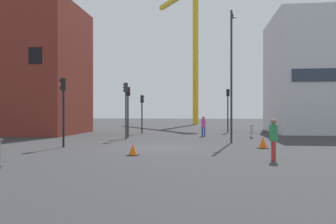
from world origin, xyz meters
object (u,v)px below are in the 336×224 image
at_px(traffic_light_corner, 63,101).
at_px(pedestrian_walking, 203,125).
at_px(traffic_light_island, 126,102).
at_px(traffic_cone_orange, 133,150).
at_px(pedestrian_waiting, 274,136).
at_px(streetlamp_tall, 232,67).
at_px(construction_crane, 194,30).
at_px(traffic_light_near, 128,104).
at_px(traffic_light_crosswalk, 142,108).
at_px(traffic_light_far, 228,104).
at_px(traffic_cone_by_barrier, 263,143).

bearing_deg(traffic_light_corner, pedestrian_walking, 49.80).
bearing_deg(pedestrian_walking, traffic_light_island, -146.02).
distance_m(traffic_light_island, traffic_cone_orange, 9.48).
bearing_deg(pedestrian_waiting, streetlamp_tall, 97.46).
height_order(construction_crane, traffic_light_corner, construction_crane).
bearing_deg(traffic_light_near, traffic_light_crosswalk, 88.62).
bearing_deg(pedestrian_walking, streetlamp_tall, -70.38).
xyz_separation_m(pedestrian_walking, traffic_cone_orange, (-3.21, -12.61, -0.72)).
bearing_deg(traffic_light_island, traffic_light_crosswalk, 91.12).
relative_size(pedestrian_walking, pedestrian_waiting, 0.96).
bearing_deg(streetlamp_tall, pedestrian_waiting, -82.54).
relative_size(traffic_light_near, traffic_light_far, 0.94).
height_order(construction_crane, streetlamp_tall, construction_crane).
distance_m(streetlamp_tall, traffic_light_crosswalk, 11.87).
xyz_separation_m(traffic_light_near, traffic_light_corner, (-2.07, -7.49, -0.00)).
distance_m(traffic_light_corner, traffic_cone_orange, 6.22).
bearing_deg(construction_crane, pedestrian_waiting, -83.28).
height_order(construction_crane, pedestrian_walking, construction_crane).
height_order(construction_crane, traffic_light_island, construction_crane).
relative_size(streetlamp_tall, traffic_light_near, 2.19).
bearing_deg(streetlamp_tall, traffic_light_crosswalk, 131.48).
distance_m(traffic_light_near, traffic_cone_orange, 11.26).
bearing_deg(construction_crane, traffic_light_far, -78.92).
distance_m(traffic_light_crosswalk, traffic_light_far, 8.45).
bearing_deg(traffic_light_far, streetlamp_tall, -92.31).
height_order(traffic_light_far, traffic_light_corner, traffic_light_far).
distance_m(traffic_light_crosswalk, traffic_cone_by_barrier, 15.35).
distance_m(traffic_light_island, traffic_cone_by_barrier, 10.59).
bearing_deg(traffic_cone_orange, traffic_cone_by_barrier, 30.06).
xyz_separation_m(traffic_light_crosswalk, traffic_cone_orange, (2.57, -15.95, -2.18)).
height_order(construction_crane, traffic_cone_by_barrier, construction_crane).
xyz_separation_m(traffic_light_near, pedestrian_walking, (5.90, 1.94, -1.71)).
distance_m(construction_crane, pedestrian_walking, 30.09).
bearing_deg(traffic_light_far, traffic_light_crosswalk, -164.11).
xyz_separation_m(streetlamp_tall, traffic_light_island, (-7.53, 1.53, -2.23)).
distance_m(traffic_light_near, traffic_light_island, 1.87).
xyz_separation_m(traffic_light_crosswalk, pedestrian_waiting, (8.78, -17.10, -1.41)).
distance_m(traffic_light_far, traffic_light_corner, 18.28).
distance_m(traffic_light_far, pedestrian_waiting, 19.51).
height_order(streetlamp_tall, traffic_light_far, streetlamp_tall).
xyz_separation_m(construction_crane, pedestrian_waiting, (4.74, -40.24, -14.13)).
bearing_deg(traffic_light_corner, pedestrian_waiting, -21.49).
relative_size(streetlamp_tall, traffic_light_far, 2.06).
bearing_deg(traffic_light_near, traffic_light_far, 42.68).
height_order(construction_crane, traffic_light_crosswalk, construction_crane).
bearing_deg(traffic_light_corner, traffic_light_island, 67.44).
xyz_separation_m(traffic_light_far, pedestrian_waiting, (0.66, -19.41, -1.82)).
bearing_deg(traffic_cone_by_barrier, traffic_light_crosswalk, 126.97).
relative_size(traffic_light_corner, traffic_light_island, 0.96).
bearing_deg(pedestrian_waiting, traffic_light_island, 130.93).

